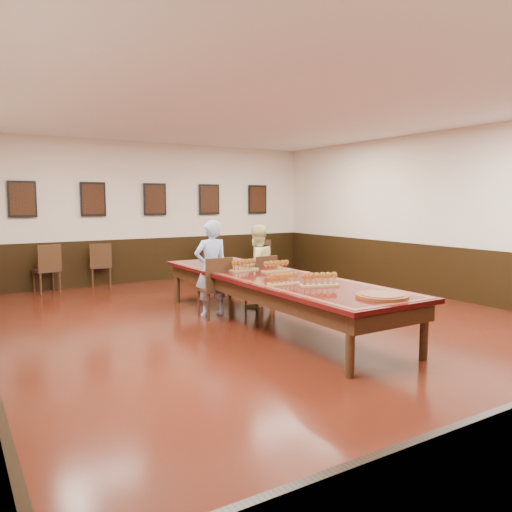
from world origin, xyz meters
TOP-DOWN VIEW (x-y plane):
  - floor at (0.00, 0.00)m, footprint 8.00×10.00m
  - ceiling at (0.00, 0.00)m, footprint 8.00×10.00m
  - wall_back at (0.00, 5.01)m, footprint 8.00×0.02m
  - wall_right at (4.01, 0.00)m, footprint 0.02×10.00m
  - chair_man at (-0.52, 0.94)m, footprint 0.48×0.52m
  - chair_woman at (0.48, 1.14)m, footprint 0.46×0.49m
  - spare_chair_a at (-2.45, 4.69)m, footprint 0.55×0.58m
  - spare_chair_b at (-1.32, 4.84)m, footprint 0.52×0.56m
  - spare_chair_c at (1.18, 4.55)m, footprint 0.46×0.49m
  - spare_chair_d at (2.62, 4.53)m, footprint 0.46×0.50m
  - person_man at (-0.52, 1.04)m, footprint 0.59×0.40m
  - person_woman at (0.48, 1.24)m, footprint 0.75×0.59m
  - pink_phone at (0.60, 0.01)m, footprint 0.14×0.15m
  - wainscoting at (0.00, 0.00)m, footprint 8.00×10.00m
  - conference_table at (0.00, 0.00)m, footprint 1.40×5.00m
  - posters at (0.00, 4.94)m, footprint 6.14×0.04m
  - flight_a at (-0.12, 0.66)m, footprint 0.53×0.25m
  - flight_b at (0.26, 0.31)m, footprint 0.49×0.15m
  - flight_c at (-0.34, -0.75)m, footprint 0.45×0.17m
  - flight_d at (-0.02, -1.11)m, footprint 0.53×0.31m
  - red_plate_grp at (0.14, -0.05)m, footprint 0.21×0.21m
  - carved_platter at (0.11, -2.09)m, footprint 0.66×0.66m

SIDE VIEW (x-z plane):
  - floor at x=0.00m, z-range -0.02..0.00m
  - spare_chair_c at x=1.18m, z-range 0.00..0.86m
  - spare_chair_d at x=2.62m, z-range 0.00..0.89m
  - chair_woman at x=0.48m, z-range 0.00..0.93m
  - spare_chair_b at x=-1.32m, z-range 0.00..0.95m
  - chair_man at x=-0.52m, z-range 0.00..0.98m
  - spare_chair_a at x=-2.45m, z-range 0.00..0.99m
  - wainscoting at x=0.00m, z-range 0.00..1.00m
  - conference_table at x=0.00m, z-range 0.23..0.99m
  - person_woman at x=0.48m, z-range 0.00..1.45m
  - pink_phone at x=0.60m, z-range 0.75..0.76m
  - red_plate_grp at x=0.14m, z-range 0.75..0.77m
  - carved_platter at x=0.11m, z-range 0.75..0.80m
  - person_man at x=-0.52m, z-range 0.00..1.56m
  - flight_c at x=-0.34m, z-range 0.74..0.91m
  - flight_b at x=0.26m, z-range 0.74..0.93m
  - flight_d at x=-0.02m, z-range 0.74..0.93m
  - flight_a at x=-0.12m, z-range 0.74..0.93m
  - wall_back at x=0.00m, z-range 0.00..3.20m
  - wall_right at x=4.01m, z-range 0.00..3.20m
  - posters at x=0.00m, z-range 1.53..2.27m
  - ceiling at x=0.00m, z-range 3.20..3.22m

